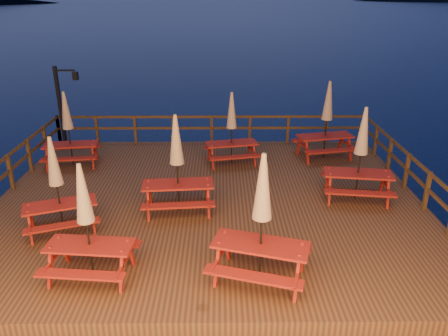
# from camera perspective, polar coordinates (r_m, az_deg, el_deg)

# --- Properties ---
(ground) EXTENTS (500.00, 500.00, 0.00)m
(ground) POSITION_cam_1_polar(r_m,az_deg,el_deg) (12.66, -1.98, -5.64)
(ground) COLOR black
(ground) RESTS_ON ground
(deck) EXTENTS (12.00, 10.00, 0.40)m
(deck) POSITION_cam_1_polar(r_m,az_deg,el_deg) (12.56, -1.99, -4.84)
(deck) COLOR #492517
(deck) RESTS_ON ground
(deck_piles) EXTENTS (11.44, 9.44, 1.40)m
(deck_piles) POSITION_cam_1_polar(r_m,az_deg,el_deg) (12.80, -1.96, -6.83)
(deck_piles) COLOR #3C2413
(deck_piles) RESTS_ON ground
(railing) EXTENTS (11.80, 9.75, 1.10)m
(railing) POSITION_cam_1_polar(r_m,az_deg,el_deg) (13.80, -1.87, 2.12)
(railing) COLOR #3C2413
(railing) RESTS_ON deck
(lamp_post) EXTENTS (0.85, 0.18, 3.00)m
(lamp_post) POSITION_cam_1_polar(r_m,az_deg,el_deg) (17.15, -20.22, 8.39)
(lamp_post) COLOR black
(lamp_post) RESTS_ON deck
(picnic_table_0) EXTENTS (2.30, 2.08, 2.75)m
(picnic_table_0) POSITION_cam_1_polar(r_m,az_deg,el_deg) (8.57, 4.94, -6.40)
(picnic_table_0) COLOR maroon
(picnic_table_0) RESTS_ON deck
(picnic_table_1) EXTENTS (2.08, 1.90, 2.43)m
(picnic_table_1) POSITION_cam_1_polar(r_m,az_deg,el_deg) (11.09, -21.04, -1.91)
(picnic_table_1) COLOR maroon
(picnic_table_1) RESTS_ON deck
(picnic_table_2) EXTENTS (1.97, 1.73, 2.46)m
(picnic_table_2) POSITION_cam_1_polar(r_m,az_deg,el_deg) (14.56, 1.00, 5.34)
(picnic_table_2) COLOR maroon
(picnic_table_2) RESTS_ON deck
(picnic_table_3) EXTENTS (1.99, 1.68, 2.67)m
(picnic_table_3) POSITION_cam_1_polar(r_m,az_deg,el_deg) (11.32, -6.16, 0.70)
(picnic_table_3) COLOR maroon
(picnic_table_3) RESTS_ON deck
(picnic_table_4) EXTENTS (2.06, 1.78, 2.67)m
(picnic_table_4) POSITION_cam_1_polar(r_m,az_deg,el_deg) (12.49, 17.43, 1.89)
(picnic_table_4) COLOR maroon
(picnic_table_4) RESTS_ON deck
(picnic_table_5) EXTENTS (2.17, 1.91, 2.71)m
(picnic_table_5) POSITION_cam_1_polar(r_m,az_deg,el_deg) (15.45, 13.28, 6.26)
(picnic_table_5) COLOR maroon
(picnic_table_5) RESTS_ON deck
(picnic_table_6) EXTENTS (1.89, 1.61, 2.52)m
(picnic_table_6) POSITION_cam_1_polar(r_m,az_deg,el_deg) (9.09, -17.56, -6.55)
(picnic_table_6) COLOR maroon
(picnic_table_6) RESTS_ON deck
(picnic_table_7) EXTENTS (1.93, 1.66, 2.52)m
(picnic_table_7) POSITION_cam_1_polar(r_m,az_deg,el_deg) (15.25, -19.68, 4.94)
(picnic_table_7) COLOR maroon
(picnic_table_7) RESTS_ON deck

